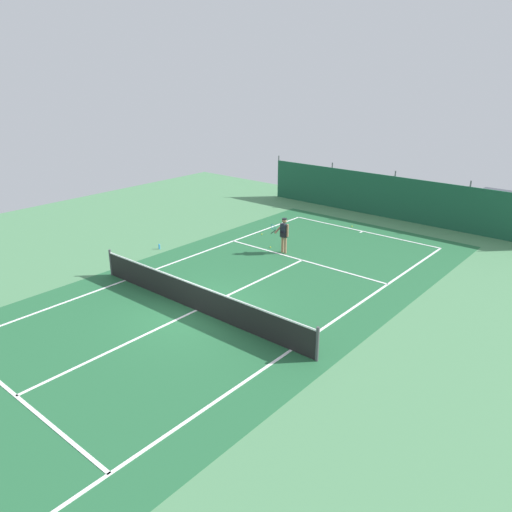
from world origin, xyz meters
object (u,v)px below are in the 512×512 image
Objects in this scene: tennis_player at (284,233)px; water_bottle at (159,247)px; tennis_net at (196,297)px; tennis_ball_near_player at (262,234)px; parked_car at (492,207)px; tennis_ball_midcourt at (270,247)px; tennis_ball_by_sideline at (352,226)px.

tennis_player is 5.90m from water_bottle.
tennis_ball_near_player is at bearing 114.48° from tennis_net.
tennis_ball_midcourt is at bearing -119.44° from parked_car.
tennis_ball_by_sideline is at bearing -81.68° from tennis_player.
tennis_player reaches higher than tennis_net.
tennis_net is 6.17× the size of tennis_player.
parked_car is at bearing -104.40° from tennis_player.
tennis_ball_near_player is at bearing -17.81° from tennis_player.
parked_car is 18.16m from water_bottle.
tennis_ball_midcourt is 5.60m from tennis_ball_by_sideline.
tennis_ball_near_player is at bearing 141.06° from tennis_ball_midcourt.
water_bottle is at bearing -124.49° from parked_car.
parked_car reaches higher than tennis_ball_by_sideline.
tennis_ball_by_sideline is (-0.85, 12.26, -0.48)m from tennis_net.
parked_car is (5.34, 5.84, 0.81)m from tennis_ball_by_sideline.
tennis_ball_midcourt is at bearing -103.02° from tennis_ball_by_sideline.
tennis_ball_near_player is at bearing -123.96° from tennis_ball_by_sideline.
tennis_net is 18.66m from parked_car.
tennis_ball_near_player is 1.00× the size of tennis_ball_midcourt.
tennis_ball_near_player is (-2.45, 1.41, -0.93)m from tennis_player.
water_bottle reaches higher than tennis_ball_midcourt.
tennis_player is (-1.22, 6.65, 0.45)m from tennis_net.
tennis_player is 24.85× the size of tennis_ball_near_player.
tennis_ball_midcourt is 5.23m from water_bottle.
tennis_ball_near_player is 1.00× the size of tennis_ball_by_sideline.
parked_car is at bearing 76.05° from tennis_net.
tennis_net is at bearing -86.05° from tennis_ball_by_sideline.
tennis_net reaches higher than tennis_ball_midcourt.
tennis_player is 0.39× the size of parked_car.
water_bottle is (-10.50, -14.80, -0.72)m from parked_car.
tennis_ball_near_player is 2.01m from tennis_ball_midcourt.
tennis_ball_midcourt is at bearing 2.59° from tennis_player.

